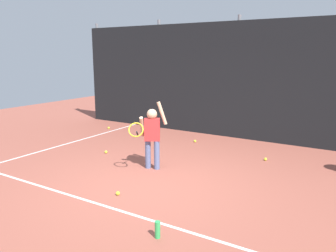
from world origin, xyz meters
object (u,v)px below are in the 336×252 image
tennis_player (152,133)px  tennis_ball_4 (195,141)px  tennis_ball_6 (118,193)px  water_bottle (158,230)px  tennis_ball_1 (106,152)px  tennis_ball_2 (109,128)px  tennis_ball_3 (265,159)px

tennis_player → tennis_ball_4: tennis_player is taller
tennis_ball_4 → tennis_ball_6: same height
water_bottle → tennis_ball_6: 1.47m
tennis_ball_1 → tennis_ball_2: bearing=130.3°
tennis_ball_2 → tennis_ball_6: size_ratio=1.00×
tennis_ball_2 → tennis_ball_4: 2.99m
tennis_player → tennis_ball_6: (0.27, -1.36, -0.69)m
water_bottle → tennis_ball_3: (0.25, 3.82, -0.08)m
tennis_player → tennis_ball_2: 4.02m
tennis_ball_1 → tennis_ball_2: same height
tennis_ball_3 → tennis_ball_6: 3.43m
tennis_ball_3 → tennis_ball_1: bearing=-156.9°
tennis_ball_1 → tennis_ball_4: size_ratio=1.00×
tennis_player → tennis_ball_4: size_ratio=20.46×
tennis_ball_1 → tennis_ball_4: 2.36m
water_bottle → tennis_ball_4: bearing=111.7°
water_bottle → tennis_ball_1: size_ratio=3.33×
water_bottle → tennis_ball_1: 3.88m
tennis_ball_2 → tennis_ball_1: bearing=-49.7°
tennis_player → tennis_ball_3: size_ratio=20.46×
tennis_ball_2 → tennis_ball_3: (4.99, -0.61, 0.00)m
tennis_ball_6 → water_bottle: bearing=-30.3°
tennis_ball_2 → tennis_ball_4: (2.99, -0.03, 0.00)m
tennis_ball_1 → tennis_ball_3: 3.57m
tennis_ball_6 → tennis_ball_2: bearing=133.3°
tennis_player → tennis_ball_2: (-3.21, 2.33, -0.69)m
tennis_ball_2 → tennis_ball_3: bearing=-7.0°
tennis_ball_6 → tennis_ball_1: bearing=136.5°
tennis_ball_4 → tennis_ball_6: 3.69m
tennis_ball_1 → tennis_ball_6: size_ratio=1.00×
tennis_ball_1 → tennis_ball_6: 2.44m
tennis_ball_1 → tennis_ball_3: bearing=23.1°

